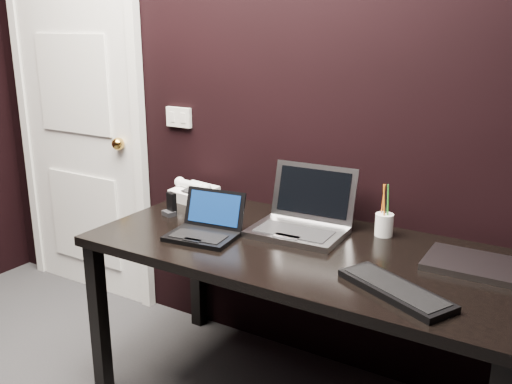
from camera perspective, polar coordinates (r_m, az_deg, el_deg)
The scene contains 11 objects.
wall_back at distance 2.60m, azimuth 3.15°, elevation 10.32°, with size 4.00×4.00×0.00m, color black.
door at distance 3.46m, azimuth -17.28°, elevation 6.88°, with size 0.99×0.10×2.14m.
wall_switch at distance 2.96m, azimuth -7.73°, elevation 7.42°, with size 0.15×0.02×0.10m.
desk at distance 2.28m, azimuth 4.72°, elevation -7.22°, with size 1.70×0.80×0.74m.
netbook at distance 2.34m, azimuth -5.12°, elevation -3.63°, with size 0.30×0.27×0.17m.
silver_laptop at distance 2.39m, azimuth 4.60°, elevation -2.87°, with size 0.39×0.36×0.26m.
ext_keyboard at distance 1.92m, azimuth 13.75°, elevation -9.47°, with size 0.42×0.30×0.03m.
closed_laptop at distance 2.19m, azimuth 21.03°, elevation -6.80°, with size 0.34×0.25×0.02m.
desk_phone at distance 2.81m, azimuth -6.21°, elevation -0.05°, with size 0.24×0.21×0.12m.
mobile_phone at distance 2.62m, azimuth -8.52°, elevation -1.48°, with size 0.07×0.07×0.10m.
pen_cup at distance 2.39m, azimuth 12.70°, elevation -3.11°, with size 0.09×0.09×0.22m.
Camera 1 is at (1.23, -0.47, 1.58)m, focal length 40.00 mm.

